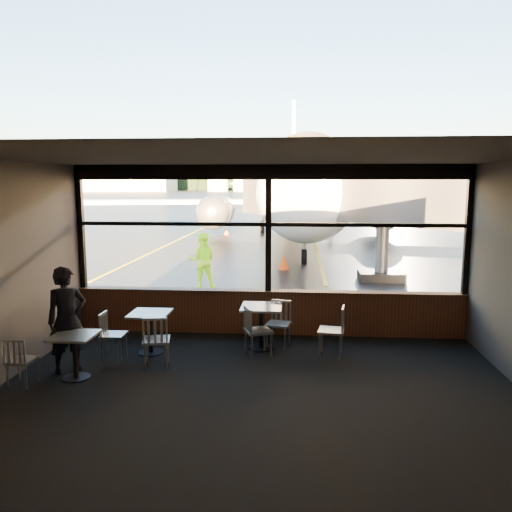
# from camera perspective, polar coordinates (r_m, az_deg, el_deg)

# --- Properties ---
(ground_plane) EXTENTS (520.00, 520.00, 0.00)m
(ground_plane) POSITION_cam_1_polar(r_m,az_deg,el_deg) (130.15, 4.47, 6.92)
(ground_plane) COLOR black
(ground_plane) RESTS_ON ground
(carpet_floor) EXTENTS (8.00, 6.00, 0.01)m
(carpet_floor) POSITION_cam_1_polar(r_m,az_deg,el_deg) (7.79, 0.06, -15.31)
(carpet_floor) COLOR black
(carpet_floor) RESTS_ON ground
(ceiling) EXTENTS (8.00, 6.00, 0.04)m
(ceiling) POSITION_cam_1_polar(r_m,az_deg,el_deg) (7.14, 0.07, 11.28)
(ceiling) COLOR #38332D
(ceiling) RESTS_ON ground
(wall_back) EXTENTS (8.00, 0.04, 3.50)m
(wall_back) POSITION_cam_1_polar(r_m,az_deg,el_deg) (4.37, -3.15, -10.10)
(wall_back) COLOR #453D37
(wall_back) RESTS_ON ground
(window_sill) EXTENTS (8.00, 0.28, 0.90)m
(window_sill) POSITION_cam_1_polar(r_m,az_deg,el_deg) (10.48, 1.40, -6.51)
(window_sill) COLOR #552C19
(window_sill) RESTS_ON ground
(window_header) EXTENTS (8.00, 0.18, 0.30)m
(window_header) POSITION_cam_1_polar(r_m,az_deg,el_deg) (10.13, 1.46, 9.56)
(window_header) COLOR black
(window_header) RESTS_ON ground
(mullion_left) EXTENTS (0.12, 0.12, 2.60)m
(mullion_left) POSITION_cam_1_polar(r_m,az_deg,el_deg) (11.12, -19.38, 3.05)
(mullion_left) COLOR black
(mullion_left) RESTS_ON ground
(mullion_centre) EXTENTS (0.12, 0.12, 2.60)m
(mullion_centre) POSITION_cam_1_polar(r_m,az_deg,el_deg) (10.17, 1.43, 3.07)
(mullion_centre) COLOR black
(mullion_centre) RESTS_ON ground
(mullion_right) EXTENTS (0.12, 0.12, 2.60)m
(mullion_right) POSITION_cam_1_polar(r_m,az_deg,el_deg) (10.70, 23.08, 2.67)
(mullion_right) COLOR black
(mullion_right) RESTS_ON ground
(window_transom) EXTENTS (8.00, 0.10, 0.08)m
(window_transom) POSITION_cam_1_polar(r_m,az_deg,el_deg) (10.16, 1.43, 3.63)
(window_transom) COLOR black
(window_transom) RESTS_ON ground
(airliner) EXTENTS (29.02, 34.48, 10.31)m
(airliner) POSITION_cam_1_polar(r_m,az_deg,el_deg) (30.71, 4.77, 12.07)
(airliner) COLOR white
(airliner) RESTS_ON ground_plane
(jet_bridge) EXTENTS (8.58, 10.49, 4.58)m
(jet_bridge) POSITION_cam_1_polar(r_m,az_deg,el_deg) (15.92, 15.69, 4.99)
(jet_bridge) COLOR #2D2D30
(jet_bridge) RESTS_ON ground_plane
(cafe_table_near) EXTENTS (0.76, 0.76, 0.83)m
(cafe_table_near) POSITION_cam_1_polar(r_m,az_deg,el_deg) (9.56, 0.62, -8.16)
(cafe_table_near) COLOR #AAA69D
(cafe_table_near) RESTS_ON carpet_floor
(cafe_table_mid) EXTENTS (0.71, 0.71, 0.78)m
(cafe_table_mid) POSITION_cam_1_polar(r_m,az_deg,el_deg) (9.52, -11.97, -8.60)
(cafe_table_mid) COLOR #99958C
(cafe_table_mid) RESTS_ON carpet_floor
(cafe_table_left) EXTENTS (0.67, 0.67, 0.74)m
(cafe_table_left) POSITION_cam_1_polar(r_m,az_deg,el_deg) (8.67, -19.97, -10.77)
(cafe_table_left) COLOR gray
(cafe_table_left) RESTS_ON carpet_floor
(chair_near_e) EXTENTS (0.58, 0.58, 0.94)m
(chair_near_e) POSITION_cam_1_polar(r_m,az_deg,el_deg) (9.26, 8.59, -8.48)
(chair_near_e) COLOR #AAA69A
(chair_near_e) RESTS_ON carpet_floor
(chair_near_w) EXTENTS (0.67, 0.67, 0.94)m
(chair_near_w) POSITION_cam_1_polar(r_m,az_deg,el_deg) (9.13, 0.27, -8.62)
(chair_near_w) COLOR #AEAA9D
(chair_near_w) RESTS_ON carpet_floor
(chair_near_n) EXTENTS (0.59, 0.59, 0.90)m
(chair_near_n) POSITION_cam_1_polar(r_m,az_deg,el_deg) (9.64, 2.58, -7.83)
(chair_near_n) COLOR #B5B0A3
(chair_near_n) RESTS_ON carpet_floor
(chair_mid_s) EXTENTS (0.60, 0.60, 0.93)m
(chair_mid_s) POSITION_cam_1_polar(r_m,az_deg,el_deg) (8.81, -11.32, -9.46)
(chair_mid_s) COLOR beige
(chair_mid_s) RESTS_ON carpet_floor
(chair_mid_w) EXTENTS (0.47, 0.47, 0.85)m
(chair_mid_w) POSITION_cam_1_polar(r_m,az_deg,el_deg) (9.42, -15.94, -8.70)
(chair_mid_w) COLOR #BCB7A9
(chair_mid_w) RESTS_ON carpet_floor
(chair_left_s) EXTENTS (0.46, 0.46, 0.80)m
(chair_left_s) POSITION_cam_1_polar(r_m,az_deg,el_deg) (8.71, -25.20, -10.77)
(chair_left_s) COLOR #B1ACA0
(chair_left_s) RESTS_ON carpet_floor
(passenger) EXTENTS (0.77, 0.74, 1.78)m
(passenger) POSITION_cam_1_polar(r_m,az_deg,el_deg) (8.90, -20.80, -6.83)
(passenger) COLOR black
(passenger) RESTS_ON carpet_floor
(ground_crew) EXTENTS (0.91, 0.76, 1.68)m
(ground_crew) POSITION_cam_1_polar(r_m,az_deg,el_deg) (14.97, -6.16, -0.53)
(ground_crew) COLOR #BFF219
(ground_crew) RESTS_ON ground_plane
(cone_nose) EXTENTS (0.40, 0.40, 0.56)m
(cone_nose) POSITION_cam_1_polar(r_m,az_deg,el_deg) (18.23, 3.18, -0.69)
(cone_nose) COLOR #FB6407
(cone_nose) RESTS_ON ground_plane
(cone_wing) EXTENTS (0.32, 0.32, 0.45)m
(cone_wing) POSITION_cam_1_polar(r_m,az_deg,el_deg) (30.65, -3.41, 2.87)
(cone_wing) COLOR orange
(cone_wing) RESTS_ON ground_plane
(hangar_left) EXTENTS (45.00, 18.00, 11.00)m
(hangar_left) POSITION_cam_1_polar(r_m,az_deg,el_deg) (202.80, -15.86, 8.68)
(hangar_left) COLOR silver
(hangar_left) RESTS_ON ground_plane
(hangar_mid) EXTENTS (38.00, 15.00, 10.00)m
(hangar_mid) POSITION_cam_1_polar(r_m,az_deg,el_deg) (195.12, 4.57, 8.85)
(hangar_mid) COLOR silver
(hangar_mid) RESTS_ON ground_plane
(hangar_right) EXTENTS (50.00, 20.00, 12.00)m
(hangar_right) POSITION_cam_1_polar(r_m,az_deg,el_deg) (197.30, 22.48, 8.54)
(hangar_right) COLOR silver
(hangar_right) RESTS_ON ground_plane
(fuel_tank_a) EXTENTS (8.00, 8.00, 6.00)m
(fuel_tank_a) POSITION_cam_1_polar(r_m,az_deg,el_deg) (194.53, -4.40, 8.26)
(fuel_tank_a) COLOR silver
(fuel_tank_a) RESTS_ON ground_plane
(fuel_tank_b) EXTENTS (8.00, 8.00, 6.00)m
(fuel_tank_b) POSITION_cam_1_polar(r_m,az_deg,el_deg) (193.21, -1.44, 8.29)
(fuel_tank_b) COLOR silver
(fuel_tank_b) RESTS_ON ground_plane
(fuel_tank_c) EXTENTS (8.00, 8.00, 6.00)m
(fuel_tank_c) POSITION_cam_1_polar(r_m,az_deg,el_deg) (192.40, 1.55, 8.29)
(fuel_tank_c) COLOR silver
(fuel_tank_c) RESTS_ON ground_plane
(treeline) EXTENTS (360.00, 3.00, 12.00)m
(treeline) POSITION_cam_1_polar(r_m,az_deg,el_deg) (220.13, 4.59, 9.05)
(treeline) COLOR black
(treeline) RESTS_ON ground_plane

